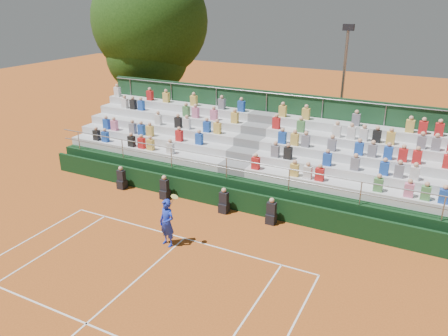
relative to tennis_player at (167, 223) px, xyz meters
The scene contains 8 objects.
ground 1.23m from the tennis_player, 65.59° to the left, with size 90.00×90.00×0.00m, color #AD541C.
courtside_wall 3.93m from the tennis_player, 85.40° to the left, with size 20.00×0.15×1.00m, color black.
line_officials 3.61m from the tennis_player, 105.84° to the left, with size 8.41×0.40×1.19m.
grandstand 7.14m from the tennis_player, 87.27° to the left, with size 20.00×5.20×4.40m.
tennis_player is the anchor object (origin of this frame).
tree_west 16.77m from the tennis_player, 127.93° to the left, with size 5.60×5.60×8.10m.
tree_east 17.82m from the tennis_player, 126.78° to the left, with size 7.81×7.81×11.36m.
floodlight_mast 13.93m from the tennis_player, 75.40° to the left, with size 0.60×0.25×7.63m.
Camera 1 is at (8.32, -12.82, 9.04)m, focal length 35.00 mm.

